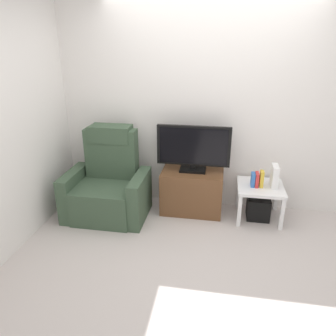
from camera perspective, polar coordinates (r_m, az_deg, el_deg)
name	(u,v)px	position (r m, az deg, el deg)	size (l,w,h in m)	color
ground_plane	(196,249)	(3.52, 5.01, -14.10)	(6.40, 6.40, 0.00)	#BCB2AD
wall_back	(208,106)	(4.06, 7.06, 10.84)	(6.40, 0.06, 2.60)	silver
wall_side	(12,121)	(3.60, -25.82, 7.48)	(0.06, 4.48, 2.60)	silver
tv_stand	(192,191)	(4.11, 4.25, -4.07)	(0.76, 0.46, 0.54)	brown
television	(193,148)	(3.91, 4.50, 3.59)	(0.89, 0.20, 0.57)	black
recliner_armchair	(108,186)	(4.07, -10.51, -3.10)	(0.98, 0.78, 1.08)	#384C38
side_table	(260,191)	(4.04, 15.94, -3.89)	(0.54, 0.54, 0.43)	white
subwoofer_box	(258,208)	(4.14, 15.61, -6.75)	(0.27, 0.27, 0.27)	black
book_leftmost	(253,180)	(3.95, 14.74, -1.99)	(0.04, 0.11, 0.16)	#3366B2
book_middle	(257,180)	(3.96, 15.39, -1.98)	(0.04, 0.13, 0.17)	red
book_rightmost	(262,179)	(3.96, 16.19, -1.86)	(0.04, 0.10, 0.20)	gold
game_console	(275,176)	(3.99, 18.28, -1.36)	(0.07, 0.20, 0.26)	white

